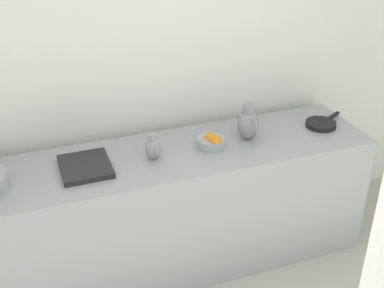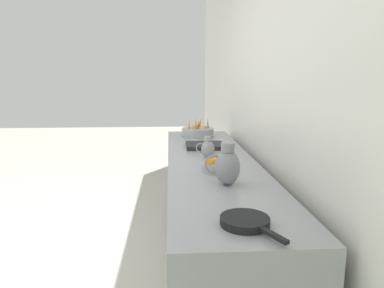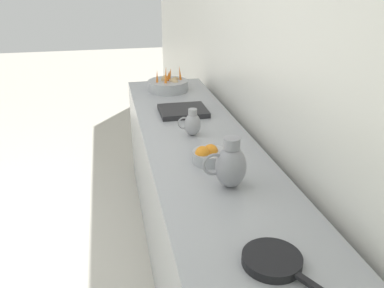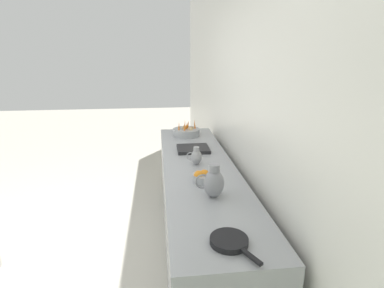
# 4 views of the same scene
# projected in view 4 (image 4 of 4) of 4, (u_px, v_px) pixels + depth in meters

# --- Properties ---
(ground_plane) EXTENTS (16.70, 16.70, 0.00)m
(ground_plane) POSITION_uv_depth(u_px,v_px,m) (41.00, 267.00, 2.80)
(ground_plane) COLOR #B7B2A5
(tile_wall_left) EXTENTS (0.10, 9.63, 3.00)m
(tile_wall_left) POSITION_uv_depth(u_px,v_px,m) (269.00, 112.00, 2.22)
(tile_wall_left) COLOR white
(tile_wall_left) RESTS_ON ground_plane
(prep_counter) EXTENTS (0.67, 2.87, 0.90)m
(prep_counter) POSITION_uv_depth(u_px,v_px,m) (199.00, 209.00, 2.95)
(prep_counter) COLOR #9EA0A5
(prep_counter) RESTS_ON ground_plane
(vegetable_colander) EXTENTS (0.34, 0.34, 0.22)m
(vegetable_colander) POSITION_uv_depth(u_px,v_px,m) (186.00, 132.00, 3.83)
(vegetable_colander) COLOR #9EA0A5
(vegetable_colander) RESTS_ON prep_counter
(orange_bowl) EXTENTS (0.19, 0.19, 0.10)m
(orange_bowl) POSITION_uv_depth(u_px,v_px,m) (203.00, 177.00, 2.46)
(orange_bowl) COLOR #9EA0A5
(orange_bowl) RESTS_ON prep_counter
(metal_pitcher_tall) EXTENTS (0.21, 0.15, 0.25)m
(metal_pitcher_tall) POSITION_uv_depth(u_px,v_px,m) (213.00, 182.00, 2.18)
(metal_pitcher_tall) COLOR gray
(metal_pitcher_tall) RESTS_ON prep_counter
(metal_pitcher_short) EXTENTS (0.15, 0.10, 0.17)m
(metal_pitcher_short) POSITION_uv_depth(u_px,v_px,m) (196.00, 157.00, 2.83)
(metal_pitcher_short) COLOR #939399
(metal_pitcher_short) RESTS_ON prep_counter
(counter_sink_basin) EXTENTS (0.34, 0.30, 0.04)m
(counter_sink_basin) POSITION_uv_depth(u_px,v_px,m) (193.00, 149.00, 3.26)
(counter_sink_basin) COLOR #232326
(counter_sink_basin) RESTS_ON prep_counter
(skillet_on_counter) EXTENTS (0.23, 0.33, 0.03)m
(skillet_on_counter) POSITION_uv_depth(u_px,v_px,m) (230.00, 241.00, 1.67)
(skillet_on_counter) COLOR black
(skillet_on_counter) RESTS_ON prep_counter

